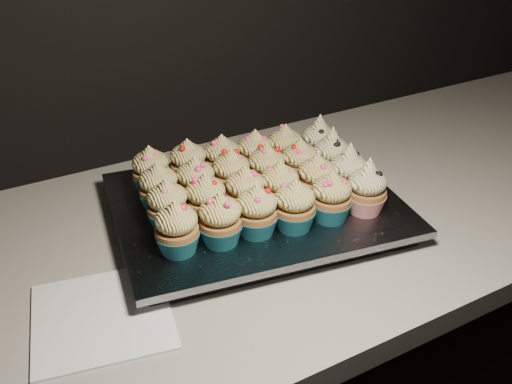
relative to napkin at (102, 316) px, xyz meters
The scene contains 29 objects.
cabinet 0.64m from the napkin, 14.23° to the left, with size 2.40×0.60×0.86m, color black.
worktop 0.44m from the napkin, 14.23° to the left, with size 2.44×0.64×0.04m, color beige.
napkin is the anchor object (origin of this frame).
baking_tray 0.31m from the napkin, 20.48° to the left, with size 0.42×0.32×0.02m, color black.
foil_lining 0.31m from the napkin, 20.48° to the left, with size 0.45×0.35×0.01m, color silver.
cupcake_0 0.15m from the napkin, 18.42° to the left, with size 0.06×0.06×0.08m.
cupcake_1 0.20m from the napkin, ahead, with size 0.06×0.06×0.08m.
cupcake_2 0.26m from the napkin, ahead, with size 0.06×0.06×0.08m.
cupcake_3 0.31m from the napkin, ahead, with size 0.06×0.06×0.08m.
cupcake_4 0.37m from the napkin, ahead, with size 0.06×0.06×0.08m.
cupcake_5 0.43m from the napkin, ahead, with size 0.06×0.06×0.10m.
cupcake_6 0.19m from the napkin, 37.23° to the left, with size 0.06×0.06×0.08m.
cupcake_7 0.23m from the napkin, 25.56° to the left, with size 0.06×0.06×0.08m.
cupcake_8 0.28m from the napkin, 18.04° to the left, with size 0.06×0.06×0.08m.
cupcake_9 0.33m from the napkin, 12.99° to the left, with size 0.06×0.06×0.08m.
cupcake_10 0.39m from the napkin, ahead, with size 0.06×0.06×0.08m.
cupcake_11 0.44m from the napkin, ahead, with size 0.06×0.06×0.10m.
cupcake_12 0.23m from the napkin, 47.74° to the left, with size 0.06×0.06×0.08m.
cupcake_13 0.26m from the napkin, 36.28° to the left, with size 0.06×0.06×0.08m.
cupcake_14 0.31m from the napkin, 28.76° to the left, with size 0.06×0.06×0.08m.
cupcake_15 0.36m from the napkin, 22.37° to the left, with size 0.06×0.06×0.08m.
cupcake_16 0.41m from the napkin, 17.90° to the left, with size 0.06×0.06×0.08m.
cupcake_17 0.46m from the napkin, 14.79° to the left, with size 0.06×0.06×0.10m.
cupcake_18 0.28m from the napkin, 54.87° to the left, with size 0.06×0.06×0.08m.
cupcake_19 0.31m from the napkin, 44.30° to the left, with size 0.06×0.06×0.08m.
cupcake_20 0.35m from the napkin, 36.07° to the left, with size 0.06×0.06×0.08m.
cupcake_21 0.39m from the napkin, 29.68° to the left, with size 0.06×0.06×0.08m.
cupcake_22 0.44m from the napkin, 25.22° to the left, with size 0.06×0.06×0.08m.
cupcake_23 0.49m from the napkin, 20.62° to the left, with size 0.06×0.06×0.10m.
Camera 1 is at (-0.52, 1.01, 1.42)m, focal length 40.00 mm.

